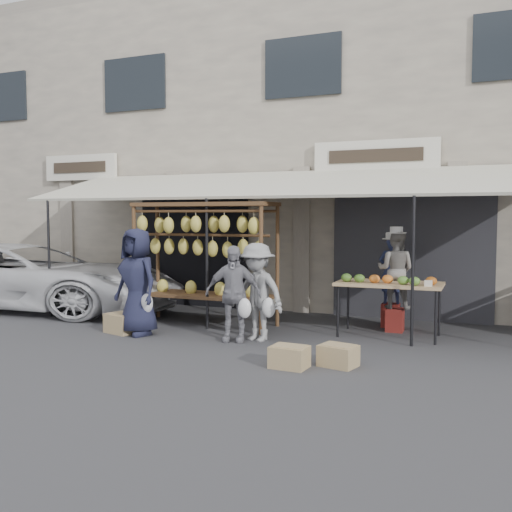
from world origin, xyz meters
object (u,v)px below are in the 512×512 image
Objects in this scene: crate_near_a at (289,357)px; vendor_left at (391,270)px; crate_far at (123,323)px; produce_table at (389,284)px; van at (19,260)px; vendor_right at (396,270)px; crate_near_b at (338,356)px; customer_mid at (233,293)px; customer_right at (257,292)px; banana_rack at (204,239)px; customer_left at (137,282)px.

vendor_left is at bearing 76.43° from crate_near_a.
produce_table is at bearing 17.71° from crate_far.
van is (-3.63, 1.39, 0.88)m from crate_far.
vendor_right is (0.13, -0.39, 0.05)m from vendor_left.
vendor_left is 0.41m from vendor_right.
vendor_right is 3.20m from crate_near_a.
crate_near_b is 4.02m from crate_far.
produce_table is 1.11× the size of customer_mid.
vendor_right reaches higher than vendor_left.
customer_mid is 1.90m from crate_near_a.
van is at bearing -174.39° from customer_right.
produce_table is (3.26, 0.27, -0.70)m from banana_rack.
produce_table is 1.28× the size of vendor_right.
vendor_left is 0.78× the size of customer_mid.
banana_rack is at bearing 137.64° from crate_near_a.
customer_right is 2.02m from crate_near_b.
banana_rack is at bearing -97.41° from van.
vendor_right is at bearing 23.25° from crate_far.
crate_near_a is at bearing 68.05° from vendor_left.
produce_table is 0.89m from vendor_left.
banana_rack is 3.35m from produce_table.
customer_left is (-0.68, -1.12, -0.68)m from banana_rack.
banana_rack is at bearing 18.90° from vendor_right.
crate_far is (-3.95, 0.76, 0.02)m from crate_near_b.
customer_right is 0.31× the size of van.
customer_mid is 2.82× the size of crate_far.
produce_table reaches higher than crate_near_b.
crate_near_a is at bearing -17.60° from crate_far.
crate_near_a is (3.05, -1.04, -0.75)m from customer_left.
banana_rack is 0.52× the size of van.
banana_rack reaches higher than customer_right.
produce_table is at bearing 44.87° from customer_right.
vendor_right is at bearing 85.80° from produce_table.
customer_mid is (-2.24, -1.25, -0.11)m from produce_table.
produce_table is 4.18m from customer_left.
crate_near_a is (-0.90, -2.43, -0.73)m from produce_table.
crate_near_a is 7.48m from van.
crate_near_b is at bearing 28.09° from crate_near_a.
customer_right reaches higher than produce_table.
crate_near_b is at bearing 3.99° from customer_left.
van is at bearing 154.26° from customer_mid.
customer_mid reaches higher than crate_near_a.
customer_right is at bearing 38.45° from vendor_left.
vendor_right is 7.95m from van.
customer_left reaches higher than vendor_right.
customer_left is (-3.84, -2.27, -0.13)m from vendor_left.
crate_near_b is (0.58, 0.31, -0.00)m from crate_near_a.
vendor_right is 2.81× the size of crate_near_a.
vendor_right is 0.85× the size of customer_right.
customer_mid is at bearing -150.83° from produce_table.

